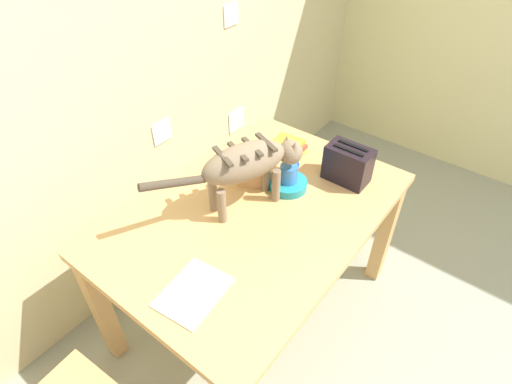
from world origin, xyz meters
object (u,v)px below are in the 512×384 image
Objects in this scene: dining_table at (256,225)px; coffee_mug at (289,173)px; magazine at (193,292)px; wicker_basket at (256,162)px; cat at (249,163)px; saucer_bowl at (288,184)px; book_stack at (285,151)px; toaster at (348,164)px.

dining_table is 10.83× the size of coffee_mug.
wicker_basket is at bearing 14.37° from magazine.
cat is 0.29m from wicker_basket.
cat reaches higher than coffee_mug.
saucer_bowl is 0.06m from coffee_mug.
cat is at bearing -149.32° from wicker_basket.
coffee_mug is 0.23m from book_stack.
magazine is 0.84× the size of wicker_basket.
cat is 0.49m from toaster.
saucer_bowl is at bearing -95.48° from wicker_basket.
saucer_bowl is at bearing -0.86° from magazine.
magazine is at bearing -166.16° from book_stack.
magazine reaches higher than dining_table.
toaster is (0.21, -0.18, 0.01)m from coffee_mug.
dining_table is 0.43m from book_stack.
magazine is (-0.67, -0.06, -0.02)m from saucer_bowl.
wicker_basket is at bearing 85.63° from coffee_mug.
coffee_mug is at bearing 90.40° from cat.
dining_table is at bearing 174.01° from saucer_bowl.
toaster reaches higher than coffee_mug.
coffee_mug is 0.41× the size of wicker_basket.
dining_table is at bearing -142.30° from wicker_basket.
book_stack reaches higher than dining_table.
coffee_mug is at bearing -5.88° from dining_table.
magazine is 0.89m from toaster.
coffee_mug reaches higher than dining_table.
wicker_basket is (-0.17, 0.05, 0.00)m from book_stack.
toaster reaches higher than dining_table.
cat is 3.28× the size of toaster.
saucer_bowl is 0.67m from magazine.
book_stack is 0.17m from wicker_basket.
dining_table is 5.32× the size of magazine.
coffee_mug is at bearing 0.00° from saucer_bowl.
saucer_bowl is (0.19, -0.07, -0.19)m from cat.
dining_table is 4.45× the size of wicker_basket.
toaster is (0.40, -0.25, -0.12)m from cat.
magazine is at bearing -159.25° from wicker_basket.
toaster is (0.03, -0.32, 0.05)m from book_stack.
magazine is at bearing -169.42° from dining_table.
toaster is at bearing -13.53° from magazine.
book_stack is at bearing 122.65° from cat.
toaster reaches higher than magazine.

